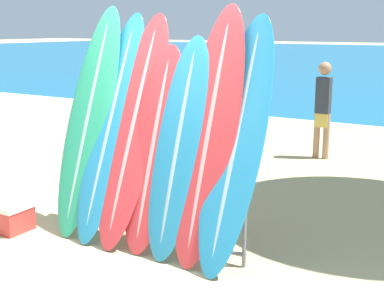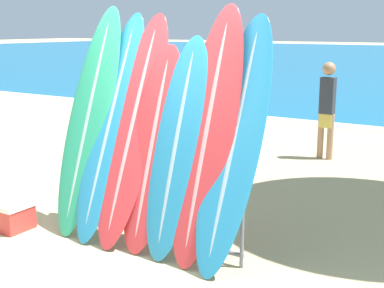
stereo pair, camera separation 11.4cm
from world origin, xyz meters
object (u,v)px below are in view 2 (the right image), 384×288
Objects in this scene: surfboard_slot_0 at (89,119)px; surfboard_slot_4 at (177,147)px; person_near_water at (327,107)px; person_mid_beach at (197,105)px; surfboard_slot_1 at (111,125)px; surfboard_slot_3 at (153,148)px; surfboard_slot_5 at (208,133)px; cooler_box at (7,214)px; surfboard_slot_6 at (235,141)px; surfboard_slot_2 at (133,128)px; surfboard_rack at (151,200)px.

surfboard_slot_0 is 1.24m from surfboard_slot_4.
person_mid_beach is (-1.80, -1.33, 0.06)m from person_near_water.
surfboard_slot_1 is at bearing 175.37° from surfboard_slot_4.
surfboard_slot_3 is 3.63m from person_mid_beach.
cooler_box is at bearing -165.71° from surfboard_slot_5.
surfboard_slot_0 is 1.14× the size of surfboard_slot_4.
surfboard_slot_6 is at bearing 0.20° from surfboard_slot_1.
surfboard_slot_4 is 2.26m from cooler_box.
surfboard_slot_3 is at bearing -178.84° from surfboard_slot_4.
surfboard_slot_5 is 2.61m from cooler_box.
cooler_box is at bearing -156.96° from surfboard_slot_2.
person_mid_beach is (-1.79, 3.30, -0.12)m from surfboard_slot_4.
surfboard_slot_6 reaches higher than surfboard_slot_3.
surfboard_rack is at bearing -119.73° from surfboard_slot_3.
surfboard_slot_4 is 0.35m from surfboard_slot_5.
person_near_water is (-0.59, 4.55, -0.28)m from surfboard_slot_6.
surfboard_slot_1 is 1.45× the size of person_near_water.
surfboard_rack is 1.16m from surfboard_slot_6.
surfboard_slot_0 is at bearing -102.56° from person_near_water.
surfboard_slot_2 is 1.01× the size of surfboard_slot_6.
surfboard_slot_5 is at bearing -83.61° from person_near_water.
surfboard_slot_2 is 1.35× the size of person_mid_beach.
surfboard_rack is 0.87× the size of surfboard_slot_5.
surfboard_slot_3 is (0.30, -0.08, -0.16)m from surfboard_slot_2.
surfboard_rack is 0.95m from surfboard_slot_1.
surfboard_slot_6 is 1.43× the size of person_near_water.
surfboard_rack reaches higher than cooler_box.
surfboard_slot_2 is at bearing 161.51° from surfboard_rack.
surfboard_slot_4 is 4.64m from person_near_water.
surfboard_slot_0 is at bearing 173.78° from surfboard_rack.
surfboard_slot_5 reaches higher than surfboard_slot_2.
surfboard_slot_4 is at bearing -3.38° from surfboard_slot_0.
surfboard_slot_6 reaches higher than surfboard_rack.
surfboard_rack is 0.68m from surfboard_slot_4.
surfboard_slot_3 is 0.87× the size of surfboard_slot_6.
surfboard_slot_5 is at bearing 11.99° from surfboard_slot_4.
cooler_box is (-2.00, -5.15, -0.75)m from person_near_water.
surfboard_slot_6 is at bearing 0.43° from surfboard_slot_2.
surfboard_slot_1 is at bearing -179.80° from surfboard_slot_6.
surfboard_slot_2 is at bearing 173.35° from surfboard_slot_4.
surfboard_slot_2 is 4.61m from person_near_water.
surfboard_slot_4 is (0.60, -0.07, -0.12)m from surfboard_slot_2.
person_near_water is 2.24m from person_mid_beach.
person_mid_beach is 3.23× the size of cooler_box.
surfboard_slot_5 reaches higher than person_near_water.
surfboard_slot_2 is 1.16× the size of surfboard_slot_3.
surfboard_slot_1 is at bearing -98.86° from person_near_water.
surfboard_slot_4 is at bearing 52.71° from person_mid_beach.
person_near_water is at bearing 89.88° from surfboard_slot_4.
surfboard_slot_2 is 0.91m from surfboard_slot_5.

